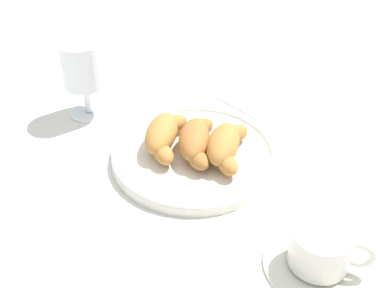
# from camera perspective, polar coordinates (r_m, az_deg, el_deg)

# --- Properties ---
(ground_plane) EXTENTS (2.20, 2.20, 0.00)m
(ground_plane) POSITION_cam_1_polar(r_m,az_deg,el_deg) (0.81, -0.56, -2.69)
(ground_plane) COLOR silver
(pastry_plate) EXTENTS (0.26, 0.26, 0.02)m
(pastry_plate) POSITION_cam_1_polar(r_m,az_deg,el_deg) (0.82, -0.00, -1.10)
(pastry_plate) COLOR silver
(pastry_plate) RESTS_ON ground_plane
(croissant_large) EXTENTS (0.13, 0.09, 0.04)m
(croissant_large) POSITION_cam_1_polar(r_m,az_deg,el_deg) (0.81, -3.16, 1.07)
(croissant_large) COLOR #BC7A38
(croissant_large) RESTS_ON pastry_plate
(croissant_small) EXTENTS (0.13, 0.10, 0.04)m
(croissant_small) POSITION_cam_1_polar(r_m,az_deg,el_deg) (0.80, 0.23, 0.50)
(croissant_small) COLOR #AD6B33
(croissant_small) RESTS_ON pastry_plate
(croissant_extra) EXTENTS (0.13, 0.08, 0.04)m
(croissant_extra) POSITION_cam_1_polar(r_m,az_deg,el_deg) (0.79, 3.71, -0.13)
(croissant_extra) COLOR #BC7A38
(croissant_extra) RESTS_ON pastry_plate
(coffee_cup_near) EXTENTS (0.14, 0.14, 0.06)m
(coffee_cup_near) POSITION_cam_1_polar(r_m,az_deg,el_deg) (0.67, 14.07, -11.54)
(coffee_cup_near) COLOR silver
(coffee_cup_near) RESTS_ON ground_plane
(juice_glass_left) EXTENTS (0.08, 0.08, 0.14)m
(juice_glass_left) POSITION_cam_1_polar(r_m,az_deg,el_deg) (0.90, -12.00, 8.38)
(juice_glass_left) COLOR white
(juice_glass_left) RESTS_ON ground_plane
(folded_napkin) EXTENTS (0.14, 0.14, 0.01)m
(folded_napkin) POSITION_cam_1_polar(r_m,az_deg,el_deg) (0.98, 7.05, 5.23)
(folded_napkin) COLOR silver
(folded_napkin) RESTS_ON ground_plane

